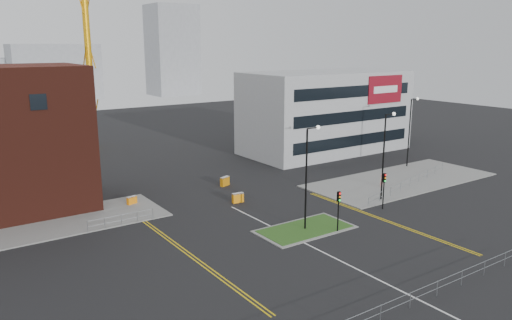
# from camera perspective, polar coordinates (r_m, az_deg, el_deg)

# --- Properties ---
(ground) EXTENTS (200.00, 200.00, 0.00)m
(ground) POSITION_cam_1_polar(r_m,az_deg,el_deg) (37.89, 11.21, -12.01)
(ground) COLOR black
(ground) RESTS_ON ground
(pavement_left) EXTENTS (28.00, 8.00, 0.12)m
(pavement_left) POSITION_cam_1_polar(r_m,az_deg,el_deg) (48.55, -26.85, -7.44)
(pavement_left) COLOR slate
(pavement_left) RESTS_ON ground
(pavement_right) EXTENTS (24.00, 10.00, 0.12)m
(pavement_right) POSITION_cam_1_polar(r_m,az_deg,el_deg) (62.25, 16.23, -2.20)
(pavement_right) COLOR slate
(pavement_right) RESTS_ON ground
(island_kerb) EXTENTS (8.60, 4.60, 0.08)m
(island_kerb) POSITION_cam_1_polar(r_m,az_deg,el_deg) (44.50, 5.62, -7.87)
(island_kerb) COLOR slate
(island_kerb) RESTS_ON ground
(grass_island) EXTENTS (8.00, 4.00, 0.12)m
(grass_island) POSITION_cam_1_polar(r_m,az_deg,el_deg) (44.49, 5.62, -7.85)
(grass_island) COLOR #264C19
(grass_island) RESTS_ON ground
(office_block) EXTENTS (25.00, 12.20, 12.00)m
(office_block) POSITION_cam_1_polar(r_m,az_deg,el_deg) (76.09, 7.97, 5.48)
(office_block) COLOR #A5A8AA
(office_block) RESTS_ON ground
(streetlamp_island) EXTENTS (1.46, 0.36, 9.18)m
(streetlamp_island) POSITION_cam_1_polar(r_m,az_deg,el_deg) (43.02, 6.00, -1.11)
(streetlamp_island) COLOR black
(streetlamp_island) RESTS_ON ground
(streetlamp_right_near) EXTENTS (1.46, 0.36, 9.18)m
(streetlamp_right_near) POSITION_cam_1_polar(r_m,az_deg,el_deg) (52.71, 14.56, 1.17)
(streetlamp_right_near) COLOR black
(streetlamp_right_near) RESTS_ON ground
(streetlamp_right_far) EXTENTS (1.46, 0.36, 9.18)m
(streetlamp_right_far) POSITION_cam_1_polar(r_m,az_deg,el_deg) (68.36, 17.26, 3.66)
(streetlamp_right_far) COLOR black
(streetlamp_right_far) RESTS_ON ground
(traffic_light_island) EXTENTS (0.28, 0.33, 3.65)m
(traffic_light_island) POSITION_cam_1_polar(r_m,az_deg,el_deg) (43.53, 9.43, -4.95)
(traffic_light_island) COLOR black
(traffic_light_island) RESTS_ON ground
(traffic_light_right) EXTENTS (0.28, 0.33, 3.65)m
(traffic_light_right) POSITION_cam_1_polar(r_m,az_deg,el_deg) (50.45, 14.44, -2.68)
(traffic_light_right) COLOR black
(traffic_light_right) RESTS_ON ground
(railing_front) EXTENTS (24.05, 0.05, 1.10)m
(railing_front) POSITION_cam_1_polar(r_m,az_deg,el_deg) (34.11, 18.68, -13.98)
(railing_front) COLOR gray
(railing_front) RESTS_ON ground
(railing_left) EXTENTS (6.05, 0.05, 1.10)m
(railing_left) POSITION_cam_1_polar(r_m,az_deg,el_deg) (46.45, -15.15, -6.44)
(railing_left) COLOR gray
(railing_left) RESTS_ON ground
(railing_right) EXTENTS (19.05, 5.05, 1.10)m
(railing_right) POSITION_cam_1_polar(r_m,az_deg,el_deg) (59.43, 17.21, -2.27)
(railing_right) COLOR gray
(railing_right) RESTS_ON ground
(centre_line) EXTENTS (0.15, 30.00, 0.01)m
(centre_line) POSITION_cam_1_polar(r_m,az_deg,el_deg) (39.16, 9.08, -11.05)
(centre_line) COLOR silver
(centre_line) RESTS_ON ground
(yellow_left_a) EXTENTS (0.12, 24.00, 0.01)m
(yellow_left_a) POSITION_cam_1_polar(r_m,az_deg,el_deg) (40.48, -8.49, -10.20)
(yellow_left_a) COLOR gold
(yellow_left_a) RESTS_ON ground
(yellow_left_b) EXTENTS (0.12, 24.00, 0.01)m
(yellow_left_b) POSITION_cam_1_polar(r_m,az_deg,el_deg) (40.60, -8.10, -10.11)
(yellow_left_b) COLOR gold
(yellow_left_b) RESTS_ON ground
(yellow_right_a) EXTENTS (0.12, 20.00, 0.01)m
(yellow_right_a) POSITION_cam_1_polar(r_m,az_deg,el_deg) (48.17, 14.06, -6.61)
(yellow_right_a) COLOR gold
(yellow_right_a) RESTS_ON ground
(yellow_right_b) EXTENTS (0.12, 20.00, 0.01)m
(yellow_right_b) POSITION_cam_1_polar(r_m,az_deg,el_deg) (48.38, 14.30, -6.53)
(yellow_right_b) COLOR gold
(yellow_right_b) RESTS_ON ground
(skyline_b) EXTENTS (24.00, 12.00, 16.00)m
(skyline_b) POSITION_cam_1_polar(r_m,az_deg,el_deg) (157.75, -21.97, 9.28)
(skyline_b) COLOR gray
(skyline_b) RESTS_ON ground
(skyline_c) EXTENTS (14.00, 12.00, 28.00)m
(skyline_c) POSITION_cam_1_polar(r_m,az_deg,el_deg) (164.29, -9.53, 12.24)
(skyline_c) COLOR gray
(skyline_c) RESTS_ON ground
(pedestrian) EXTENTS (0.61, 0.42, 1.61)m
(pedestrian) POSITION_cam_1_polar(r_m,az_deg,el_deg) (58.42, 14.18, -2.31)
(pedestrian) COLOR pink
(pedestrian) RESTS_ON ground
(barrier_left) EXTENTS (1.13, 0.67, 0.90)m
(barrier_left) POSITION_cam_1_polar(r_m,az_deg,el_deg) (52.24, -14.00, -4.49)
(barrier_left) COLOR orange
(barrier_left) RESTS_ON ground
(barrier_mid) EXTENTS (1.23, 0.49, 1.02)m
(barrier_mid) POSITION_cam_1_polar(r_m,az_deg,el_deg) (51.46, -2.09, -4.29)
(barrier_mid) COLOR orange
(barrier_mid) RESTS_ON ground
(barrier_right) EXTENTS (1.32, 0.84, 1.06)m
(barrier_right) POSITION_cam_1_polar(r_m,az_deg,el_deg) (57.53, -3.58, -2.40)
(barrier_right) COLOR orange
(barrier_right) RESTS_ON ground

